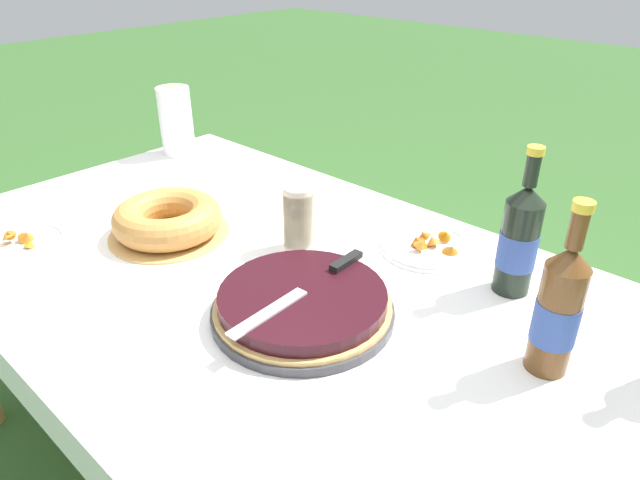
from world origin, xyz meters
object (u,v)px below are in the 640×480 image
object	(u,v)px
snack_plate_left	(15,243)
paper_towel_roll	(176,121)
cup_stack	(298,218)
juice_bottle_red	(519,240)
berry_tart	(303,304)
bundt_cake	(168,220)
serving_knife	(312,284)
cider_bottle_amber	(558,310)
snack_plate_near	(428,246)

from	to	relation	value
snack_plate_left	paper_towel_roll	bearing A→B (deg)	112.08
cup_stack	juice_bottle_red	bearing A→B (deg)	21.25
berry_tart	bundt_cake	world-z (taller)	bundt_cake
serving_knife	paper_towel_roll	xyz separation A→B (m)	(-0.98, 0.36, 0.05)
serving_knife	cider_bottle_amber	distance (m)	0.46
snack_plate_near	cup_stack	bearing A→B (deg)	-139.03
snack_plate_near	snack_plate_left	world-z (taller)	snack_plate_left
bundt_cake	snack_plate_left	world-z (taller)	bundt_cake
serving_knife	cup_stack	world-z (taller)	cup_stack
paper_towel_roll	bundt_cake	bearing A→B (deg)	-37.24
bundt_cake	paper_towel_roll	size ratio (longest dim) A/B	1.32
berry_tart	bundt_cake	size ratio (longest dim) A/B	1.21
berry_tart	paper_towel_roll	bearing A→B (deg)	158.34
snack_plate_near	paper_towel_roll	size ratio (longest dim) A/B	0.99
snack_plate_left	paper_towel_roll	world-z (taller)	paper_towel_roll
berry_tart	snack_plate_near	bearing A→B (deg)	85.21
serving_knife	juice_bottle_red	distance (m)	0.44
snack_plate_left	juice_bottle_red	bearing A→B (deg)	33.79
bundt_cake	cup_stack	distance (m)	0.34
serving_knife	cider_bottle_amber	bearing A→B (deg)	107.63
snack_plate_left	paper_towel_roll	xyz separation A→B (m)	(-0.27, 0.67, 0.10)
serving_knife	cider_bottle_amber	size ratio (longest dim) A/B	1.16
cider_bottle_amber	snack_plate_left	size ratio (longest dim) A/B	1.43
cider_bottle_amber	juice_bottle_red	bearing A→B (deg)	130.47
bundt_cake	snack_plate_near	distance (m)	0.65
cup_stack	cider_bottle_amber	bearing A→B (deg)	-0.80
cider_bottle_amber	snack_plate_near	distance (m)	0.46
bundt_cake	cup_stack	bearing A→B (deg)	31.29
cup_stack	bundt_cake	bearing A→B (deg)	-148.71
juice_bottle_red	snack_plate_near	bearing A→B (deg)	173.71
cider_bottle_amber	snack_plate_near	bearing A→B (deg)	151.15
cup_stack	cider_bottle_amber	xyz separation A→B (m)	(0.63, -0.01, 0.04)
serving_knife	bundt_cake	xyz separation A→B (m)	(-0.49, -0.01, -0.02)
serving_knife	snack_plate_left	world-z (taller)	serving_knife
cup_stack	snack_plate_left	xyz separation A→B (m)	(-0.51, -0.47, -0.07)
bundt_cake	cider_bottle_amber	size ratio (longest dim) A/B	0.94
juice_bottle_red	snack_plate_near	distance (m)	0.25
cup_stack	berry_tart	bearing A→B (deg)	-43.64
berry_tart	juice_bottle_red	world-z (taller)	juice_bottle_red
berry_tart	snack_plate_left	bearing A→B (deg)	-158.75
bundt_cake	cup_stack	world-z (taller)	cup_stack
serving_knife	juice_bottle_red	xyz separation A→B (m)	(0.26, 0.35, 0.06)
serving_knife	bundt_cake	distance (m)	0.49
serving_knife	paper_towel_roll	world-z (taller)	paper_towel_roll
cider_bottle_amber	snack_plate_near	size ratio (longest dim) A/B	1.42
cider_bottle_amber	juice_bottle_red	distance (m)	0.25
cider_bottle_amber	snack_plate_left	distance (m)	1.23
snack_plate_left	cup_stack	bearing A→B (deg)	42.75
snack_plate_left	cider_bottle_amber	bearing A→B (deg)	22.16
berry_tart	cup_stack	size ratio (longest dim) A/B	2.26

